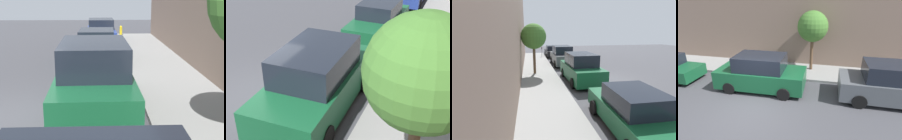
# 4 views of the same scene
# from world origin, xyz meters

# --- Properties ---
(ground_plane) EXTENTS (60.00, 60.00, 0.00)m
(ground_plane) POSITION_xyz_m (0.00, 0.00, 0.00)
(ground_plane) COLOR #424247
(sidewalk) EXTENTS (2.70, 32.00, 0.15)m
(sidewalk) POSITION_xyz_m (4.85, 0.00, 0.07)
(sidewalk) COLOR gray
(sidewalk) RESTS_ON ground_plane
(parked_suv_third) EXTENTS (2.08, 4.83, 1.98)m
(parked_suv_third) POSITION_xyz_m (2.12, 0.24, 0.93)
(parked_suv_third) COLOR #14512D
(parked_suv_third) RESTS_ON ground_plane
(parked_sedan_fourth) EXTENTS (1.93, 4.55, 1.54)m
(parked_sedan_fourth) POSITION_xyz_m (2.13, 6.66, 0.73)
(parked_sedan_fourth) COLOR #14512D
(parked_sedan_fourth) RESTS_ON ground_plane
(parked_sedan_fifth) EXTENTS (1.92, 4.53, 1.54)m
(parked_sedan_fifth) POSITION_xyz_m (2.38, 12.71, 0.72)
(parked_sedan_fifth) COLOR navy
(parked_sedan_fifth) RESTS_ON ground_plane
(fire_hydrant) EXTENTS (0.20, 0.20, 0.69)m
(fire_hydrant) POSITION_xyz_m (3.85, 15.18, 0.49)
(fire_hydrant) COLOR gold
(fire_hydrant) RESTS_ON sidewalk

